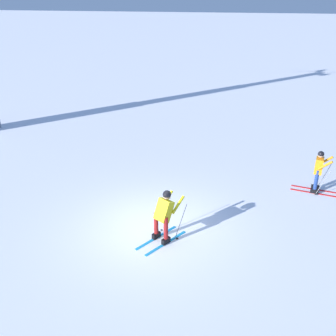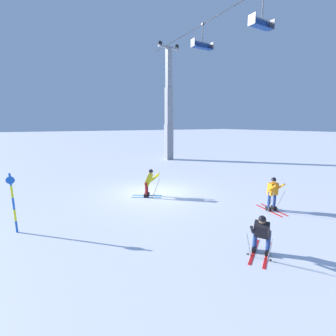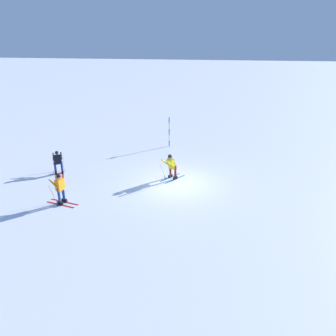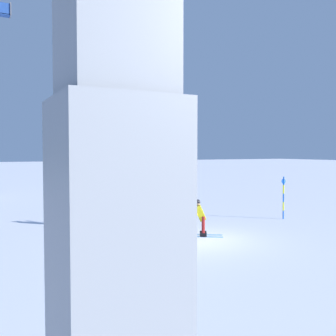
{
  "view_description": "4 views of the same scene",
  "coord_description": "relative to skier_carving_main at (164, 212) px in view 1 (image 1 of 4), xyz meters",
  "views": [
    {
      "loc": [
        2.62,
        -9.98,
        6.72
      ],
      "look_at": [
        0.45,
        0.09,
        2.0
      ],
      "focal_mm": 41.58,
      "sensor_mm": 36.0,
      "label": 1
    },
    {
      "loc": [
        11.56,
        -5.81,
        3.98
      ],
      "look_at": [
        0.39,
        0.69,
        1.49
      ],
      "focal_mm": 24.33,
      "sensor_mm": 36.0,
      "label": 2
    },
    {
      "loc": [
        -2.84,
        16.08,
        7.53
      ],
      "look_at": [
        0.39,
        0.79,
        1.25
      ],
      "focal_mm": 33.74,
      "sensor_mm": 36.0,
      "label": 3
    },
    {
      "loc": [
        -13.19,
        8.12,
        3.59
      ],
      "look_at": [
        0.87,
        0.74,
        2.91
      ],
      "focal_mm": 40.96,
      "sensor_mm": 36.0,
      "label": 4
    }
  ],
  "objects": [
    {
      "name": "skier_distant_uphill",
      "position": [
        4.75,
        4.08,
        -0.0
      ],
      "size": [
        1.71,
        0.76,
        1.61
      ],
      "color": "red",
      "rests_on": "ground_plane"
    },
    {
      "name": "ground_plane",
      "position": [
        -0.49,
        0.59,
        -0.91
      ],
      "size": [
        260.0,
        260.0,
        0.0
      ],
      "primitive_type": "plane",
      "color": "white"
    },
    {
      "name": "skier_carving_main",
      "position": [
        0.0,
        0.0,
        0.0
      ],
      "size": [
        1.33,
        1.66,
        1.69
      ],
      "color": "#198CCC",
      "rests_on": "ground_plane"
    }
  ]
}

